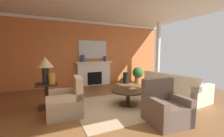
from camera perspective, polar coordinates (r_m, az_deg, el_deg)
The scene contains 19 objects.
ground_plane at distance 4.24m, azimuth 3.91°, elevation -15.25°, with size 9.64×9.64×0.00m, color brown.
wall_fireplace at distance 7.12m, azimuth -9.26°, elevation 5.97°, with size 8.01×0.12×3.09m, color #CC723D.
crown_moulding at distance 7.19m, azimuth -9.29°, elevation 17.72°, with size 8.01×0.08×0.12m, color white.
area_rug at distance 4.49m, azimuth 6.34°, elevation -13.95°, with size 3.12×2.29×0.01m, color tan.
fireplace at distance 7.04m, azimuth -7.18°, elevation -2.16°, with size 1.80×0.35×1.15m.
mantel_mirror at distance 7.09m, azimuth -7.60°, elevation 7.47°, with size 1.38×0.04×0.86m, color silver.
sofa at distance 5.51m, azimuth 23.26°, elevation -7.48°, with size 1.09×2.18×0.85m.
armchair_near_window at distance 3.86m, azimuth -17.39°, elevation -12.85°, with size 0.88×0.88×0.95m.
armchair_facing_fireplace at distance 3.52m, azimuth 20.29°, elevation -14.81°, with size 0.87×0.87×0.95m.
coffee_table at distance 4.39m, azimuth 6.39°, elevation -9.90°, with size 1.00×1.00×0.45m.
side_table at distance 4.50m, azimuth -24.52°, elevation -9.17°, with size 0.56×0.56×0.70m.
table_lamp at distance 4.36m, azimuth -24.99°, elevation 1.36°, with size 0.44×0.44×0.75m.
vase_mantel_right at distance 7.11m, azimuth -2.90°, elevation 3.91°, with size 0.14×0.14×0.26m, color navy.
vase_on_side_table at distance 4.29m, azimuth -22.76°, elevation -3.68°, with size 0.17×0.17×0.30m, color #B7892D.
vase_tall_corner at distance 7.46m, azimuth 5.54°, elevation -3.72°, with size 0.30×0.30×0.56m, color black.
vase_mantel_left at distance 6.78m, azimuth -11.58°, elevation 3.93°, with size 0.20×0.20×0.32m, color navy.
book_red_cover at distance 4.43m, azimuth 8.21°, elevation -7.98°, with size 0.18×0.17×0.04m, color tan.
potted_plant at distance 7.58m, azimuth 10.24°, elevation -2.02°, with size 0.56×0.56×0.83m.
column_white at distance 7.76m, azimuth 17.79°, elevation 5.76°, with size 0.20×0.20×3.09m, color white.
Camera 1 is at (-1.90, -3.46, 1.53)m, focal length 23.03 mm.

